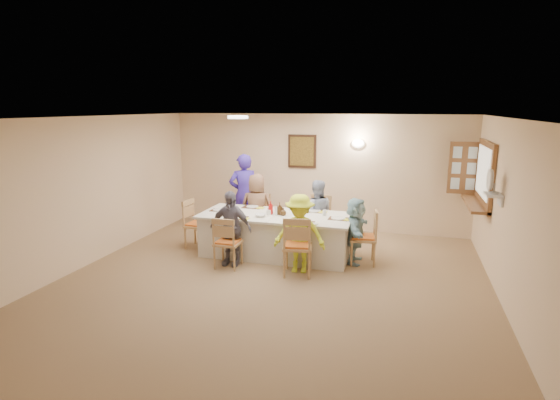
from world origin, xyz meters
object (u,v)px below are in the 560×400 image
(chair_front_left, at_px, (228,242))
(desk_fan, at_px, (492,185))
(diner_right_end, at_px, (355,231))
(diner_back_right, at_px, (316,214))
(chair_right_end, at_px, (363,237))
(chair_left_end, at_px, (198,224))
(diner_front_left, at_px, (231,228))
(serving_hatch, at_px, (485,175))
(chair_front_right, at_px, (298,245))
(diner_back_left, at_px, (257,208))
(dining_table, at_px, (276,235))
(chair_back_right, at_px, (318,221))
(condiment_ketchup, at_px, (271,208))
(chair_back_left, at_px, (259,217))
(caregiver, at_px, (244,194))
(diner_front_right, at_px, (300,234))

(chair_front_left, bearing_deg, desk_fan, -175.19)
(diner_right_end, bearing_deg, diner_back_right, 49.51)
(chair_right_end, height_order, diner_right_end, diner_right_end)
(chair_front_left, relative_size, chair_left_end, 0.95)
(chair_front_left, distance_m, diner_front_left, 0.23)
(serving_hatch, relative_size, diner_front_left, 1.17)
(chair_right_end, height_order, diner_front_left, diner_front_left)
(serving_hatch, distance_m, chair_front_right, 3.52)
(diner_back_left, distance_m, diner_right_end, 2.13)
(dining_table, xyz_separation_m, chair_front_left, (-0.60, -0.80, 0.06))
(chair_back_right, distance_m, diner_back_right, 0.21)
(serving_hatch, distance_m, condiment_ketchup, 3.77)
(chair_back_right, bearing_deg, diner_back_left, -167.65)
(chair_back_left, xyz_separation_m, caregiver, (-0.45, 0.35, 0.39))
(chair_front_right, bearing_deg, condiment_ketchup, -57.88)
(serving_hatch, height_order, chair_front_right, serving_hatch)
(serving_hatch, height_order, chair_back_left, serving_hatch)
(chair_back_left, height_order, diner_back_left, diner_back_left)
(diner_front_left, bearing_deg, chair_left_end, 146.87)
(diner_right_end, bearing_deg, chair_back_right, 44.89)
(chair_right_end, bearing_deg, desk_fan, 68.11)
(chair_front_right, height_order, diner_back_left, diner_back_left)
(caregiver, bearing_deg, dining_table, 104.71)
(caregiver, bearing_deg, chair_right_end, 128.46)
(desk_fan, bearing_deg, diner_back_left, 164.34)
(chair_front_left, bearing_deg, diner_front_left, -90.31)
(dining_table, bearing_deg, diner_right_end, 0.00)
(desk_fan, distance_m, chair_left_end, 5.09)
(chair_left_end, height_order, diner_back_right, diner_back_right)
(chair_front_right, relative_size, diner_right_end, 0.86)
(chair_back_left, height_order, chair_front_right, chair_front_right)
(chair_back_right, height_order, chair_right_end, chair_back_right)
(condiment_ketchup, bearing_deg, diner_right_end, 0.67)
(chair_front_left, relative_size, diner_back_right, 0.68)
(chair_left_end, xyz_separation_m, diner_front_left, (0.95, -0.68, 0.18))
(diner_front_right, relative_size, condiment_ketchup, 5.37)
(diner_right_end, bearing_deg, diner_back_left, 70.58)
(condiment_ketchup, bearing_deg, chair_front_right, -48.34)
(diner_front_right, bearing_deg, diner_back_left, 127.20)
(chair_back_right, xyz_separation_m, diner_front_left, (-1.20, -1.48, 0.16))
(caregiver, bearing_deg, chair_front_left, 75.31)
(chair_left_end, bearing_deg, chair_back_left, -47.13)
(diner_back_right, height_order, diner_front_left, diner_back_right)
(diner_back_left, distance_m, caregiver, 0.67)
(dining_table, relative_size, diner_front_right, 2.10)
(chair_back_right, relative_size, diner_back_right, 0.74)
(diner_right_end, bearing_deg, chair_front_left, 110.79)
(serving_hatch, height_order, desk_fan, serving_hatch)
(desk_fan, xyz_separation_m, chair_front_right, (-2.80, -0.36, -1.06))
(chair_back_left, height_order, diner_back_right, diner_back_right)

